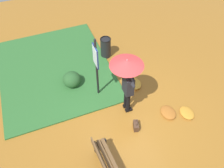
# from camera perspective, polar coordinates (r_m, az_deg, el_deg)

# --- Properties ---
(ground_plane) EXTENTS (18.00, 18.00, 0.00)m
(ground_plane) POSITION_cam_1_polar(r_m,az_deg,el_deg) (7.38, 4.13, -7.88)
(ground_plane) COLOR #9E6623
(grass_verge) EXTENTS (4.80, 4.00, 0.05)m
(grass_verge) POSITION_cam_1_polar(r_m,az_deg,el_deg) (8.95, -14.01, 3.66)
(grass_verge) COLOR #2D662D
(grass_verge) RESTS_ON ground_plane
(person_with_umbrella) EXTENTS (0.96, 0.96, 2.04)m
(person_with_umbrella) POSITION_cam_1_polar(r_m,az_deg,el_deg) (6.38, 3.83, 2.50)
(person_with_umbrella) COLOR black
(person_with_umbrella) RESTS_ON ground_plane
(info_sign_post) EXTENTS (0.44, 0.07, 2.30)m
(info_sign_post) POSITION_cam_1_polar(r_m,az_deg,el_deg) (6.87, -3.98, 5.31)
(info_sign_post) COLOR black
(info_sign_post) RESTS_ON ground_plane
(handbag) EXTENTS (0.33, 0.23, 0.37)m
(handbag) POSITION_cam_1_polar(r_m,az_deg,el_deg) (7.05, 5.96, -10.29)
(handbag) COLOR #4C3323
(handbag) RESTS_ON ground_plane
(park_bench) EXTENTS (1.40, 0.44, 0.75)m
(park_bench) POSITION_cam_1_polar(r_m,az_deg,el_deg) (6.17, -1.27, -19.38)
(park_bench) COLOR black
(park_bench) RESTS_ON ground_plane
(trash_bin) EXTENTS (0.42, 0.42, 0.83)m
(trash_bin) POSITION_cam_1_polar(r_m,az_deg,el_deg) (9.01, -1.59, 9.09)
(trash_bin) COLOR black
(trash_bin) RESTS_ON ground_plane
(shrub_cluster) EXTENTS (0.68, 0.62, 0.56)m
(shrub_cluster) POSITION_cam_1_polar(r_m,az_deg,el_deg) (8.12, -9.88, 1.22)
(shrub_cluster) COLOR #285628
(shrub_cluster) RESTS_ON ground_plane
(leaf_pile_near_person) EXTENTS (0.60, 0.48, 0.13)m
(leaf_pile_near_person) POSITION_cam_1_polar(r_m,az_deg,el_deg) (8.16, 5.52, 0.16)
(leaf_pile_near_person) COLOR gold
(leaf_pile_near_person) RESTS_ON ground_plane
(leaf_pile_by_bench) EXTENTS (0.56, 0.45, 0.12)m
(leaf_pile_by_bench) POSITION_cam_1_polar(r_m,az_deg,el_deg) (7.57, 13.85, -6.86)
(leaf_pile_by_bench) COLOR #A86023
(leaf_pile_by_bench) RESTS_ON ground_plane
(leaf_pile_far_path) EXTENTS (0.53, 0.43, 0.12)m
(leaf_pile_far_path) POSITION_cam_1_polar(r_m,az_deg,el_deg) (7.73, 18.16, -6.81)
(leaf_pile_far_path) COLOR #C68428
(leaf_pile_far_path) RESTS_ON ground_plane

